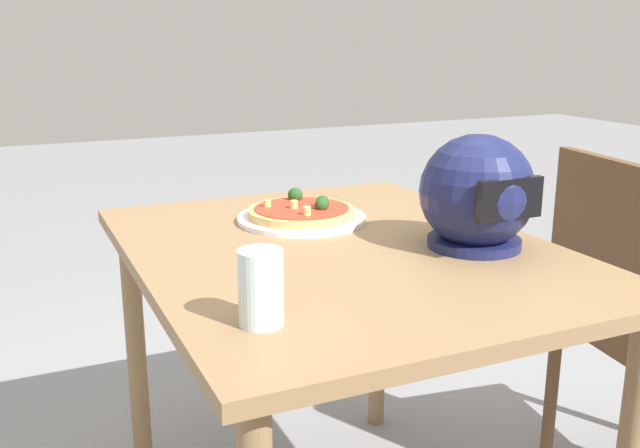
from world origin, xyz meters
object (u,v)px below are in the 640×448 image
object	(u,v)px
motorcycle_helmet	(477,194)
drinking_glass	(261,288)
dining_table	(340,288)
pizza	(302,211)
chair_side	(628,310)

from	to	relation	value
motorcycle_helmet	drinking_glass	bearing A→B (deg)	20.41
dining_table	motorcycle_helmet	distance (m)	0.35
dining_table	drinking_glass	world-z (taller)	drinking_glass
pizza	chair_side	bearing A→B (deg)	159.46
motorcycle_helmet	chair_side	size ratio (longest dim) A/B	0.26
pizza	motorcycle_helmet	world-z (taller)	motorcycle_helmet
motorcycle_helmet	drinking_glass	xyz separation A→B (m)	(0.54, 0.20, -0.05)
motorcycle_helmet	drinking_glass	world-z (taller)	motorcycle_helmet
dining_table	pizza	distance (m)	0.25
drinking_glass	dining_table	bearing A→B (deg)	-132.12
chair_side	dining_table	bearing A→B (deg)	-4.91
drinking_glass	chair_side	distance (m)	1.15
motorcycle_helmet	chair_side	xyz separation A→B (m)	(-0.53, -0.06, -0.36)
dining_table	motorcycle_helmet	bearing A→B (deg)	154.01
pizza	chair_side	distance (m)	0.87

